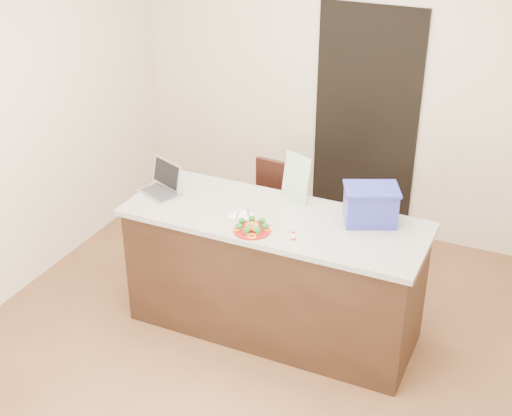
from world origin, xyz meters
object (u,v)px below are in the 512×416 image
at_px(napkin, 241,216).
at_px(laptop, 163,183).
at_px(plate, 252,230).
at_px(chair, 275,215).
at_px(blue_box, 371,205).
at_px(island, 274,274).
at_px(yogurt_bottle, 293,237).

height_order(napkin, laptop, laptop).
bearing_deg(plate, chair, 103.68).
bearing_deg(plate, blue_box, 33.64).
bearing_deg(blue_box, chair, 127.82).
relative_size(island, plate, 8.42).
distance_m(laptop, chair, 0.98).
bearing_deg(yogurt_bottle, blue_box, 50.76).
height_order(plate, chair, chair).
distance_m(yogurt_bottle, blue_box, 0.58).
height_order(plate, blue_box, blue_box).
height_order(plate, laptop, laptop).
relative_size(yogurt_bottle, laptop, 0.19).
xyz_separation_m(yogurt_bottle, blue_box, (0.36, 0.44, 0.10)).
xyz_separation_m(napkin, blue_box, (0.80, 0.28, 0.12)).
bearing_deg(yogurt_bottle, laptop, 166.20).
distance_m(island, napkin, 0.51).
bearing_deg(yogurt_bottle, plate, 178.05).
distance_m(yogurt_bottle, laptop, 1.15).
bearing_deg(island, chair, 112.68).
bearing_deg(chair, yogurt_bottle, -56.54).
distance_m(plate, napkin, 0.22).
relative_size(plate, blue_box, 0.58).
bearing_deg(island, laptop, 178.59).
distance_m(island, chair, 0.71).
bearing_deg(laptop, napkin, 13.43).
bearing_deg(laptop, chair, 68.61).
distance_m(napkin, chair, 0.83).
bearing_deg(napkin, yogurt_bottle, -20.44).
relative_size(laptop, chair, 0.37).
xyz_separation_m(plate, chair, (-0.22, 0.89, -0.39)).
xyz_separation_m(plate, blue_box, (0.65, 0.43, 0.12)).
distance_m(island, plate, 0.53).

